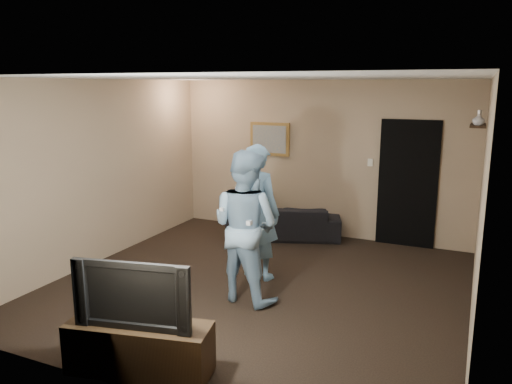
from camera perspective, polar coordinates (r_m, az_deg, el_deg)
The scene contains 19 objects.
ground at distance 6.51m, azimuth 0.33°, elevation -10.59°, with size 5.00×5.00×0.00m, color black.
ceiling at distance 6.01m, azimuth 0.37°, elevation 12.93°, with size 5.00×5.00×0.04m, color silver.
wall_back at distance 8.44m, azimuth 7.29°, elevation 3.75°, with size 5.00×0.04×2.60m, color tan.
wall_front at distance 4.05m, azimuth -14.29°, elevation -5.74°, with size 5.00×0.04×2.60m, color tan.
wall_left at distance 7.49m, azimuth -17.42°, elevation 2.23°, with size 0.04×5.00×2.60m, color tan.
wall_right at distance 5.62m, azimuth 24.32°, elevation -1.46°, with size 0.04×5.00×2.60m, color tan.
sofa at distance 8.41m, azimuth 3.17°, elevation -3.35°, with size 1.88×0.73×0.55m, color black.
throw_pillow at distance 8.53m, azimuth 0.27°, elevation -1.68°, with size 0.49×0.16×0.49m, color #184939.
painting_frame at distance 8.69m, azimuth 1.59°, elevation 6.08°, with size 0.72×0.05×0.57m, color olive.
painting_canvas at distance 8.66m, azimuth 1.52°, elevation 6.06°, with size 0.62×0.01×0.47m, color slate.
doorway at distance 8.16m, azimuth 16.94°, elevation 0.90°, with size 0.90×0.06×2.00m, color black.
light_switch at distance 8.21m, azimuth 12.92°, elevation 3.31°, with size 0.08×0.02×0.12m, color silver.
wall_shelf at distance 7.31m, azimuth 24.06°, elevation 6.96°, with size 0.20×0.60×0.03m, color black.
shelf_vase at distance 7.08m, azimuth 24.10°, elevation 7.59°, with size 0.15×0.15×0.16m, color silver.
shelf_figurine at distance 7.46m, azimuth 24.15°, elevation 7.85°, with size 0.06×0.06×0.18m, color silver.
tv_console at distance 4.71m, azimuth -13.17°, elevation -16.95°, with size 1.28×0.41×0.46m, color black.
television at distance 4.48m, azimuth -13.50°, elevation -11.00°, with size 1.05×0.14×0.60m, color black.
wii_player_left at distance 6.52m, azimuth 0.18°, elevation -2.27°, with size 0.73×0.57×1.79m.
wii_player_right at distance 5.85m, azimuth -1.23°, elevation -3.93°, with size 0.99×0.83×1.80m.
Camera 1 is at (2.45, -5.49, 2.52)m, focal length 35.00 mm.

